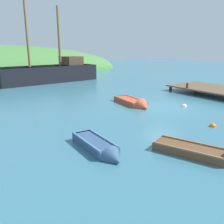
{
  "coord_description": "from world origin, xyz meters",
  "views": [
    {
      "loc": [
        -12.48,
        -11.93,
        4.18
      ],
      "look_at": [
        -4.65,
        -0.25,
        0.38
      ],
      "focal_mm": 38.12,
      "sensor_mm": 36.0,
      "label": 1
    }
  ],
  "objects_px": {
    "rowboat_outer_left": "(134,104)",
    "buoy_white": "(184,106)",
    "rowboat_near_dock": "(100,149)",
    "sailing_ship": "(49,76)",
    "buoy_orange": "(213,127)",
    "rowboat_outer_right": "(204,155)"
  },
  "relations": [
    {
      "from": "rowboat_outer_left",
      "to": "buoy_orange",
      "type": "bearing_deg",
      "value": 10.37
    },
    {
      "from": "rowboat_outer_right",
      "to": "buoy_white",
      "type": "relative_size",
      "value": 9.38
    },
    {
      "from": "sailing_ship",
      "to": "rowboat_outer_right",
      "type": "bearing_deg",
      "value": 77.58
    },
    {
      "from": "rowboat_near_dock",
      "to": "sailing_ship",
      "type": "bearing_deg",
      "value": 166.9
    },
    {
      "from": "sailing_ship",
      "to": "rowboat_outer_left",
      "type": "relative_size",
      "value": 3.83
    },
    {
      "from": "sailing_ship",
      "to": "buoy_white",
      "type": "xyz_separation_m",
      "value": [
        3.67,
        -18.56,
        -0.77
      ]
    },
    {
      "from": "sailing_ship",
      "to": "buoy_white",
      "type": "bearing_deg",
      "value": 94.49
    },
    {
      "from": "rowboat_near_dock",
      "to": "rowboat_outer_right",
      "type": "xyz_separation_m",
      "value": [
        3.12,
        -2.79,
        -0.02
      ]
    },
    {
      "from": "sailing_ship",
      "to": "buoy_orange",
      "type": "height_order",
      "value": "sailing_ship"
    },
    {
      "from": "rowboat_near_dock",
      "to": "buoy_orange",
      "type": "xyz_separation_m",
      "value": [
        6.84,
        -0.68,
        -0.12
      ]
    },
    {
      "from": "rowboat_near_dock",
      "to": "rowboat_outer_left",
      "type": "xyz_separation_m",
      "value": [
        6.46,
        5.69,
        -0.01
      ]
    },
    {
      "from": "rowboat_near_dock",
      "to": "buoy_white",
      "type": "relative_size",
      "value": 8.37
    },
    {
      "from": "rowboat_outer_left",
      "to": "buoy_white",
      "type": "distance_m",
      "value": 3.68
    },
    {
      "from": "rowboat_near_dock",
      "to": "rowboat_outer_right",
      "type": "height_order",
      "value": "rowboat_outer_right"
    },
    {
      "from": "rowboat_near_dock",
      "to": "rowboat_outer_right",
      "type": "bearing_deg",
      "value": 49.42
    },
    {
      "from": "buoy_orange",
      "to": "sailing_ship",
      "type": "bearing_deg",
      "value": 93.17
    },
    {
      "from": "rowboat_near_dock",
      "to": "rowboat_outer_left",
      "type": "height_order",
      "value": "rowboat_outer_left"
    },
    {
      "from": "sailing_ship",
      "to": "buoy_orange",
      "type": "bearing_deg",
      "value": 86.47
    },
    {
      "from": "buoy_orange",
      "to": "buoy_white",
      "type": "distance_m",
      "value": 4.66
    },
    {
      "from": "rowboat_outer_left",
      "to": "sailing_ship",
      "type": "bearing_deg",
      "value": -169.95
    },
    {
      "from": "sailing_ship",
      "to": "rowboat_near_dock",
      "type": "relative_size",
      "value": 4.64
    },
    {
      "from": "rowboat_outer_left",
      "to": "rowboat_near_dock",
      "type": "bearing_deg",
      "value": -41.69
    }
  ]
}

